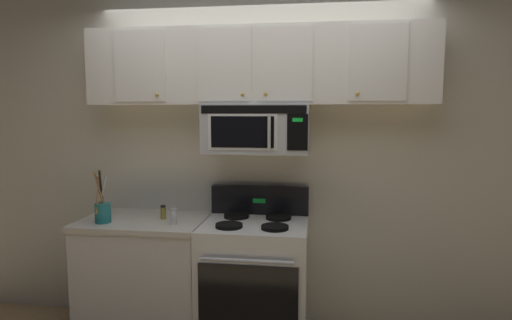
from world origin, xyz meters
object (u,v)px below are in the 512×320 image
(utensil_crock_teal, at_px, (103,210))
(spice_jar, at_px, (163,212))
(stove_range, at_px, (255,280))
(over_range_microwave, at_px, (257,129))
(salt_shaker, at_px, (174,217))

(utensil_crock_teal, bearing_deg, spice_jar, 22.38)
(stove_range, relative_size, over_range_microwave, 1.47)
(stove_range, height_order, utensil_crock_teal, utensil_crock_teal)
(over_range_microwave, bearing_deg, spice_jar, -171.88)
(utensil_crock_teal, xyz_separation_m, salt_shaker, (0.53, 0.02, -0.04))
(over_range_microwave, distance_m, spice_jar, 0.94)
(stove_range, distance_m, salt_shaker, 0.76)
(spice_jar, bearing_deg, salt_shaker, -47.72)
(stove_range, height_order, salt_shaker, stove_range)
(over_range_microwave, xyz_separation_m, salt_shaker, (-0.56, -0.24, -0.62))
(stove_range, bearing_deg, salt_shaker, -167.46)
(stove_range, distance_m, spice_jar, 0.85)
(spice_jar, bearing_deg, utensil_crock_teal, -157.62)
(stove_range, relative_size, utensil_crock_teal, 2.90)
(utensil_crock_teal, height_order, salt_shaker, utensil_crock_teal)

